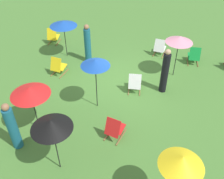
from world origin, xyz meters
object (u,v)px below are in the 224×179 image
person_1 (88,44)px  deckchair_2 (135,83)px  deckchair_6 (160,48)px  person_2 (12,127)px  umbrella_1 (51,124)px  person_0 (165,72)px  umbrella_5 (182,161)px  deckchair_7 (53,36)px  deckchair_8 (115,129)px  umbrella_2 (95,63)px  deckchair_4 (58,66)px  umbrella_3 (63,24)px  deckchair_0 (194,56)px  umbrella_0 (30,91)px

person_1 → deckchair_2: bearing=37.6°
deckchair_6 → person_2: bearing=69.7°
umbrella_1 → person_0: umbrella_1 is taller
deckchair_6 → umbrella_5: 7.67m
deckchair_7 → deckchair_8: (-5.01, 5.09, 0.00)m
deckchair_6 → umbrella_2: 4.93m
umbrella_2 → person_2: umbrella_2 is taller
deckchair_4 → umbrella_3: umbrella_3 is taller
deckchair_0 → umbrella_0: 7.54m
deckchair_6 → umbrella_3: 4.65m
deckchair_6 → deckchair_8: (0.45, 5.65, 0.00)m
deckchair_0 → person_2: bearing=44.9°
deckchair_2 → deckchair_4: 3.43m
deckchair_4 → person_1: person_1 is taller
deckchair_8 → umbrella_3: bearing=-39.4°
umbrella_5 → person_2: (4.80, -0.40, -1.00)m
person_1 → deckchair_7: bearing=-136.5°
umbrella_2 → person_0: size_ratio=1.07×
umbrella_3 → umbrella_0: bearing=105.2°
deckchair_6 → person_1: size_ratio=0.46×
deckchair_4 → person_2: (-0.67, 3.96, 0.46)m
deckchair_0 → umbrella_1: (3.20, 6.99, 1.41)m
umbrella_5 → person_2: size_ratio=1.13×
umbrella_0 → person_0: (-3.59, -3.35, -0.71)m
deckchair_0 → deckchair_8: size_ratio=1.00×
umbrella_0 → umbrella_3: (1.25, -4.60, 0.03)m
person_0 → person_1: (3.66, -1.13, -0.03)m
deckchair_6 → deckchair_8: bearing=89.8°
deckchair_8 → umbrella_2: umbrella_2 is taller
deckchair_4 → person_0: person_0 is taller
person_2 → umbrella_1: bearing=89.7°
umbrella_2 → umbrella_5: size_ratio=1.01×
umbrella_2 → umbrella_3: (2.70, -2.92, -0.24)m
deckchair_0 → deckchair_4: same height
deckchair_8 → deckchair_6: bearing=-86.2°
deckchair_7 → umbrella_3: 2.02m
umbrella_5 → person_2: umbrella_5 is taller
deckchair_2 → person_2: bearing=42.7°
deckchair_6 → umbrella_5: bearing=106.6°
umbrella_5 → person_2: bearing=-4.7°
umbrella_1 → person_0: 5.08m
deckchair_2 → umbrella_3: 4.30m
deckchair_2 → person_1: 3.04m
umbrella_2 → umbrella_1: bearing=88.7°
deckchair_7 → umbrella_5: size_ratio=0.42×
deckchair_7 → umbrella_0: 6.21m
umbrella_0 → umbrella_5: 4.74m
deckchair_7 → umbrella_1: umbrella_1 is taller
deckchair_0 → umbrella_5: (0.02, 7.10, 1.45)m
deckchair_0 → umbrella_0: bearing=42.4°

